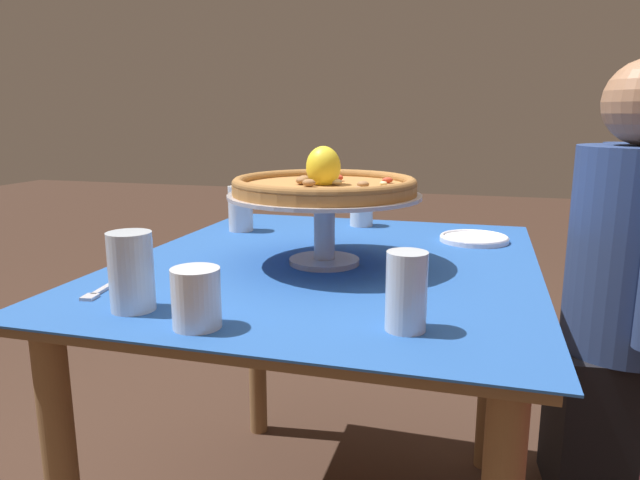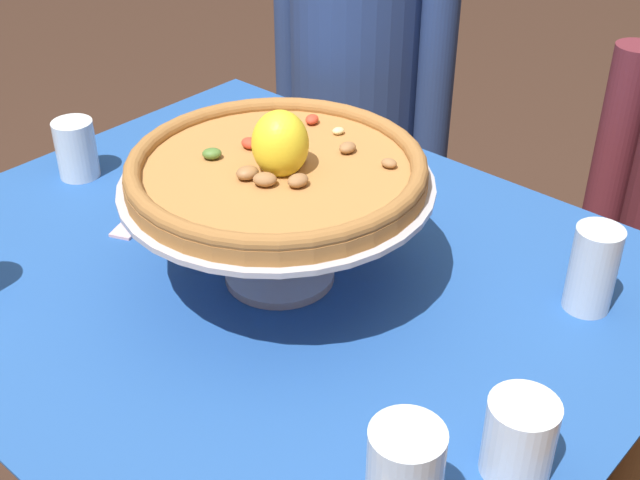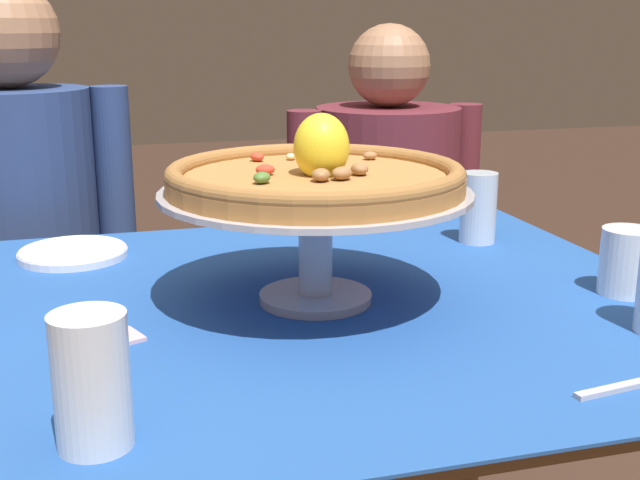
# 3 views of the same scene
# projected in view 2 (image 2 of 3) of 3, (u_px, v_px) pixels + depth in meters

# --- Properties ---
(dining_table) EXTENTS (1.11, 0.93, 0.76)m
(dining_table) POSITION_uv_depth(u_px,v_px,m) (270.00, 330.00, 1.32)
(dining_table) COLOR olive
(dining_table) RESTS_ON ground
(pizza_stand) EXTENTS (0.43, 0.43, 0.16)m
(pizza_stand) POSITION_uv_depth(u_px,v_px,m) (278.00, 204.00, 1.16)
(pizza_stand) COLOR #B7B7C1
(pizza_stand) RESTS_ON dining_table
(pizza) EXTENTS (0.41, 0.41, 0.11)m
(pizza) POSITION_uv_depth(u_px,v_px,m) (277.00, 167.00, 1.13)
(pizza) COLOR #AD753D
(pizza) RESTS_ON pizza_stand
(water_glass_side_right) EXTENTS (0.08, 0.08, 0.10)m
(water_glass_side_right) POSITION_uv_depth(u_px,v_px,m) (519.00, 442.00, 0.91)
(water_glass_side_right) COLOR white
(water_glass_side_right) RESTS_ON dining_table
(water_glass_back_right) EXTENTS (0.06, 0.06, 0.13)m
(water_glass_back_right) POSITION_uv_depth(u_px,v_px,m) (592.00, 273.00, 1.14)
(water_glass_back_right) COLOR silver
(water_glass_back_right) RESTS_ON dining_table
(water_glass_side_left) EXTENTS (0.07, 0.07, 0.10)m
(water_glass_side_left) POSITION_uv_depth(u_px,v_px,m) (77.00, 151.00, 1.46)
(water_glass_side_left) COLOR silver
(water_glass_side_left) RESTS_ON dining_table
(side_plate) EXTENTS (0.18, 0.18, 0.02)m
(side_plate) POSITION_uv_depth(u_px,v_px,m) (271.00, 131.00, 1.61)
(side_plate) COLOR white
(side_plate) RESTS_ON dining_table
(sugar_packet) EXTENTS (0.05, 0.06, 0.00)m
(sugar_packet) POSITION_uv_depth(u_px,v_px,m) (127.00, 230.00, 1.33)
(sugar_packet) COLOR beige
(sugar_packet) RESTS_ON dining_table
(diner_left) EXTENTS (0.47, 0.35, 1.24)m
(diner_left) POSITION_uv_depth(u_px,v_px,m) (358.00, 130.00, 2.03)
(diner_left) COLOR black
(diner_left) RESTS_ON ground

